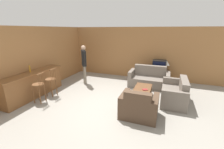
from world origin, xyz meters
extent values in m
plane|color=gray|center=(0.00, 0.00, 0.00)|extent=(24.00, 24.00, 0.00)
cube|color=#9E6B3D|center=(0.00, 3.48, 1.30)|extent=(9.40, 0.08, 2.60)
cube|color=#9E6B3D|center=(-3.26, 1.24, 1.30)|extent=(0.08, 8.48, 2.60)
cube|color=brown|center=(-2.93, -0.28, 0.45)|extent=(0.47, 2.50, 0.91)
cube|color=brown|center=(-2.93, -0.28, 0.93)|extent=(0.55, 2.56, 0.05)
cylinder|color=brown|center=(-2.37, -0.59, 0.66)|extent=(0.40, 0.40, 0.04)
cylinder|color=brown|center=(-2.51, -0.47, 0.32)|extent=(0.04, 0.04, 0.64)
cylinder|color=brown|center=(-2.49, -0.73, 0.32)|extent=(0.04, 0.04, 0.64)
cylinder|color=brown|center=(-2.25, -0.45, 0.32)|extent=(0.04, 0.04, 0.64)
cylinder|color=brown|center=(-2.23, -0.71, 0.32)|extent=(0.04, 0.04, 0.64)
cylinder|color=brown|center=(-2.22, -0.46, 0.86)|extent=(0.02, 0.02, 0.36)
cylinder|color=brown|center=(-2.22, -0.54, 0.86)|extent=(0.02, 0.02, 0.36)
cylinder|color=brown|center=(-2.21, -0.61, 0.86)|extent=(0.02, 0.02, 0.36)
cylinder|color=brown|center=(-2.21, -0.69, 0.86)|extent=(0.02, 0.02, 0.36)
cube|color=brown|center=(-2.21, -0.58, 1.06)|extent=(0.06, 0.32, 0.04)
cylinder|color=brown|center=(-2.37, 0.00, 0.66)|extent=(0.37, 0.37, 0.04)
cylinder|color=brown|center=(-2.50, 0.13, 0.32)|extent=(0.04, 0.04, 0.64)
cylinder|color=brown|center=(-2.50, -0.13, 0.32)|extent=(0.04, 0.04, 0.64)
cylinder|color=brown|center=(-2.24, 0.14, 0.32)|extent=(0.04, 0.04, 0.64)
cylinder|color=brown|center=(-2.24, -0.13, 0.32)|extent=(0.04, 0.04, 0.64)
cylinder|color=brown|center=(-2.21, 0.12, 0.86)|extent=(0.02, 0.02, 0.36)
cylinder|color=brown|center=(-2.21, 0.04, 0.86)|extent=(0.02, 0.02, 0.36)
cylinder|color=brown|center=(-2.21, -0.03, 0.86)|extent=(0.02, 0.02, 0.36)
cylinder|color=brown|center=(-2.21, -0.11, 0.86)|extent=(0.02, 0.02, 0.36)
cube|color=brown|center=(-2.21, 0.01, 1.06)|extent=(0.04, 0.32, 0.04)
cube|color=#70665B|center=(1.04, 2.27, 0.21)|extent=(1.41, 0.87, 0.43)
cube|color=#70665B|center=(1.04, 2.59, 0.67)|extent=(1.41, 0.22, 0.48)
cube|color=#70665B|center=(0.25, 2.27, 0.35)|extent=(0.16, 0.87, 0.69)
cube|color=#70665B|center=(1.83, 2.27, 0.35)|extent=(0.16, 0.87, 0.69)
cube|color=#4C3828|center=(1.08, -0.27, 0.21)|extent=(0.74, 0.83, 0.43)
cube|color=#4C3828|center=(1.08, -0.58, 0.66)|extent=(0.74, 0.22, 0.46)
cube|color=#4C3828|center=(1.53, -0.27, 0.34)|extent=(0.16, 0.83, 0.68)
cube|color=#4C3828|center=(0.63, -0.27, 0.34)|extent=(0.16, 0.83, 0.68)
cube|color=#70665B|center=(2.05, 1.08, 0.21)|extent=(0.80, 1.20, 0.43)
cube|color=#70665B|center=(2.34, 1.08, 0.65)|extent=(0.22, 1.20, 0.44)
cube|color=#70665B|center=(2.05, 1.76, 0.34)|extent=(0.80, 0.16, 0.67)
cube|color=#70665B|center=(2.05, 0.41, 0.34)|extent=(0.80, 0.16, 0.67)
cube|color=brown|center=(0.98, 1.00, 0.40)|extent=(0.60, 1.03, 0.04)
cube|color=brown|center=(0.72, 0.52, 0.19)|extent=(0.06, 0.06, 0.38)
cube|color=brown|center=(1.24, 0.52, 0.19)|extent=(0.06, 0.06, 0.38)
cube|color=brown|center=(0.72, 1.47, 0.19)|extent=(0.06, 0.06, 0.38)
cube|color=brown|center=(1.24, 1.47, 0.19)|extent=(0.06, 0.06, 0.38)
cube|color=#513823|center=(1.40, 3.14, 0.29)|extent=(0.97, 0.53, 0.59)
cube|color=black|center=(1.40, 3.14, 0.83)|extent=(0.62, 0.42, 0.49)
cube|color=black|center=(1.40, 2.92, 0.83)|extent=(0.55, 0.01, 0.42)
cylinder|color=#B27A23|center=(-3.00, -0.28, 1.06)|extent=(0.06, 0.06, 0.21)
cone|color=#B27A23|center=(-3.00, -0.28, 1.21)|extent=(0.05, 0.05, 0.09)
cylinder|color=black|center=(-3.00, -0.28, 1.26)|extent=(0.02, 0.02, 0.02)
cube|color=maroon|center=(1.09, 0.81, 0.43)|extent=(0.21, 0.19, 0.02)
cylinder|color=brown|center=(1.71, 3.14, 0.60)|extent=(0.16, 0.16, 0.02)
cylinder|color=brown|center=(1.71, 3.14, 0.73)|extent=(0.03, 0.03, 0.24)
cone|color=silver|center=(1.71, 3.14, 0.97)|extent=(0.30, 0.30, 0.22)
cylinder|color=#756B5B|center=(-1.79, 1.56, 0.44)|extent=(0.13, 0.13, 0.88)
cylinder|color=#756B5B|center=(-1.88, 1.69, 0.44)|extent=(0.13, 0.13, 0.88)
cube|color=black|center=(-1.84, 1.62, 1.23)|extent=(0.39, 0.45, 0.70)
cylinder|color=black|center=(-1.70, 1.43, 1.26)|extent=(0.09, 0.09, 0.64)
cylinder|color=black|center=(-1.98, 1.82, 1.26)|extent=(0.09, 0.09, 0.64)
sphere|color=tan|center=(-1.84, 1.62, 1.70)|extent=(0.20, 0.20, 0.20)
camera|label=1|loc=(1.70, -4.23, 2.49)|focal=24.00mm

